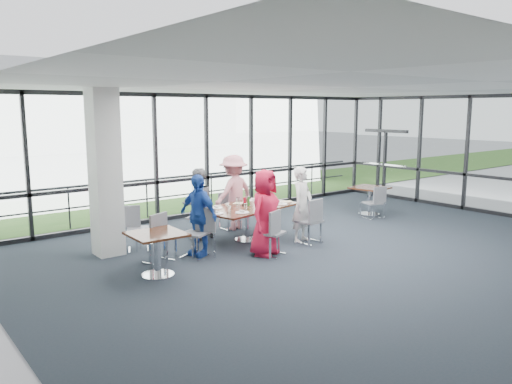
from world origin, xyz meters
TOP-DOWN VIEW (x-y plane):
  - floor at (0.00, 0.00)m, footprint 12.00×10.00m
  - ceiling at (0.00, 0.00)m, footprint 12.00×10.00m
  - wall_left at (-6.00, 0.00)m, footprint 0.10×10.00m
  - curtain_wall_back at (0.00, 5.00)m, footprint 12.00×0.10m
  - curtain_wall_right at (6.00, 0.00)m, footprint 0.10×10.00m
  - exit_door at (6.00, 3.75)m, footprint 0.12×1.60m
  - structural_column at (-3.60, 3.00)m, footprint 0.50×0.50m
  - apron at (0.00, 10.00)m, footprint 80.00×70.00m
  - grass_strip at (0.00, 8.00)m, footprint 80.00×5.00m
  - hangar_main at (4.00, 32.00)m, footprint 24.00×10.00m
  - guard_rail at (0.00, 5.60)m, footprint 12.00×0.06m
  - main_table at (-0.85, 2.13)m, footprint 2.38×1.61m
  - side_table_left at (-3.47, 1.23)m, footprint 0.89×0.89m
  - side_table_right at (3.35, 2.21)m, footprint 0.99×0.99m
  - diner_near_left at (-1.25, 1.06)m, footprint 0.96×0.81m
  - diner_near_right at (0.01, 1.33)m, footprint 0.69×0.59m
  - diner_far_left at (-1.60, 2.92)m, footprint 0.78×0.51m
  - diner_far_right at (-0.47, 3.15)m, footprint 1.22×0.77m
  - diner_end at (-2.25, 1.86)m, footprint 0.69×1.01m
  - chair_main_nl at (-1.17, 0.94)m, footprint 0.57×0.57m
  - chair_main_nr at (0.04, 1.15)m, footprint 0.51×0.51m
  - chair_main_fl at (-1.51, 3.05)m, footprint 0.56×0.56m
  - chair_main_fr at (-0.53, 3.22)m, footprint 0.41×0.41m
  - chair_main_end at (-2.39, 1.77)m, footprint 0.61×0.61m
  - chair_spare_la at (-3.10, 1.90)m, footprint 0.59×0.59m
  - chair_spare_lb at (-3.03, 2.88)m, footprint 0.57×0.57m
  - chair_spare_r at (3.01, 1.83)m, footprint 0.50×0.50m
  - plate_nl at (-1.35, 1.65)m, footprint 0.28×0.28m
  - plate_nr at (-0.12, 1.86)m, footprint 0.27×0.27m
  - plate_fl at (-1.49, 2.36)m, footprint 0.26×0.26m
  - plate_fr at (-0.34, 2.57)m, footprint 0.26×0.26m
  - plate_end at (-1.79, 1.89)m, footprint 0.26×0.26m
  - tumbler_a at (-1.12, 1.83)m, footprint 0.07×0.07m
  - tumbler_b at (-0.49, 1.94)m, footprint 0.07×0.07m
  - tumbler_c at (-0.88, 2.42)m, footprint 0.08×0.08m
  - tumbler_d at (-1.55, 1.81)m, footprint 0.08×0.08m
  - menu_a at (-0.96, 1.56)m, footprint 0.35×0.34m
  - menu_b at (0.17, 2.02)m, footprint 0.32×0.26m
  - menu_c at (-0.78, 2.54)m, footprint 0.33×0.32m
  - condiment_caddy at (-0.84, 2.23)m, footprint 0.10×0.07m
  - ketchup_bottle at (-0.84, 2.23)m, footprint 0.06×0.06m
  - green_bottle at (-0.79, 2.16)m, footprint 0.05×0.05m

SIDE VIEW (x-z plane):
  - apron at x=0.00m, z-range -0.03..-0.01m
  - floor at x=0.00m, z-range -0.02..0.00m
  - grass_strip at x=0.00m, z-range 0.01..0.01m
  - chair_spare_r at x=3.01m, z-range 0.00..0.83m
  - chair_main_fr at x=-0.53m, z-range 0.00..0.83m
  - chair_main_fl at x=-1.51m, z-range 0.00..0.86m
  - chair_spare_lb at x=-3.03m, z-range 0.00..0.87m
  - chair_main_nl at x=-1.17m, z-range 0.00..0.89m
  - chair_main_end at x=-2.39m, z-range 0.00..0.93m
  - chair_spare_la at x=-3.10m, z-range 0.00..0.94m
  - chair_main_nr at x=0.04m, z-range 0.00..0.94m
  - guard_rail at x=0.00m, z-range 0.47..0.53m
  - side_table_right at x=3.35m, z-range 0.26..1.01m
  - side_table_left at x=-3.47m, z-range 0.26..1.01m
  - main_table at x=-0.85m, z-range 0.27..1.02m
  - menu_a at x=-0.96m, z-range 0.75..0.75m
  - menu_b at x=0.17m, z-range 0.75..0.75m
  - menu_c at x=-0.78m, z-range 0.75..0.75m
  - plate_nl at x=-1.35m, z-range 0.75..0.76m
  - plate_nr at x=-0.12m, z-range 0.75..0.76m
  - plate_fl at x=-1.49m, z-range 0.75..0.76m
  - plate_fr at x=-0.34m, z-range 0.75..0.76m
  - plate_end at x=-1.79m, z-range 0.75..0.76m
  - condiment_caddy at x=-0.84m, z-range 0.75..0.79m
  - diner_far_left at x=-1.60m, z-range 0.00..1.55m
  - diner_end at x=-2.25m, z-range 0.00..1.58m
  - diner_near_right at x=0.01m, z-range 0.00..1.61m
  - tumbler_a at x=-1.12m, z-range 0.75..0.89m
  - tumbler_b at x=-0.49m, z-range 0.75..0.90m
  - tumbler_d at x=-1.55m, z-range 0.75..0.90m
  - tumbler_c at x=-0.88m, z-range 0.75..0.90m
  - diner_near_left at x=-1.25m, z-range 0.00..1.67m
  - ketchup_bottle at x=-0.84m, z-range 0.75..0.93m
  - green_bottle at x=-0.79m, z-range 0.75..0.95m
  - diner_far_right at x=-0.47m, z-range 0.00..1.76m
  - exit_door at x=6.00m, z-range 0.00..2.10m
  - wall_left at x=-6.00m, z-range 0.00..3.20m
  - curtain_wall_back at x=0.00m, z-range 0.00..3.20m
  - curtain_wall_right at x=6.00m, z-range 0.00..3.20m
  - structural_column at x=-3.60m, z-range 0.00..3.20m
  - hangar_main at x=4.00m, z-range 0.00..6.00m
  - ceiling at x=0.00m, z-range 3.18..3.22m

